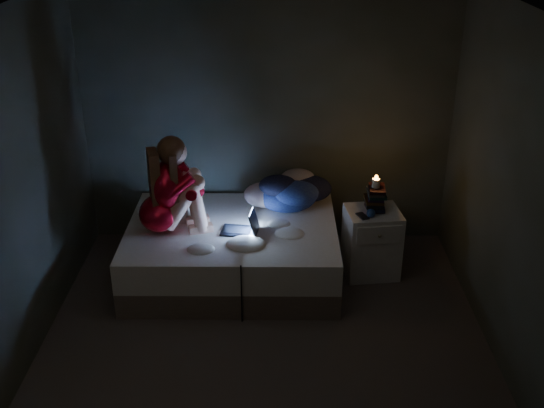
{
  "coord_description": "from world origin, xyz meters",
  "views": [
    {
      "loc": [
        0.09,
        -4.17,
        3.29
      ],
      "look_at": [
        0.05,
        1.0,
        0.8
      ],
      "focal_mm": 42.95,
      "sensor_mm": 36.0,
      "label": 1
    }
  ],
  "objects_px": {
    "laptop": "(239,221)",
    "nightstand": "(371,242)",
    "bed": "(233,251)",
    "woman": "(158,187)",
    "candle": "(376,182)",
    "phone": "(361,215)"
  },
  "relations": [
    {
      "from": "candle",
      "to": "laptop",
      "type": "bearing_deg",
      "value": -170.19
    },
    {
      "from": "nightstand",
      "to": "woman",
      "type": "bearing_deg",
      "value": 178.7
    },
    {
      "from": "laptop",
      "to": "phone",
      "type": "height_order",
      "value": "laptop"
    },
    {
      "from": "woman",
      "to": "nightstand",
      "type": "relative_size",
      "value": 1.4
    },
    {
      "from": "bed",
      "to": "laptop",
      "type": "height_order",
      "value": "laptop"
    },
    {
      "from": "candle",
      "to": "nightstand",
      "type": "bearing_deg",
      "value": -99.97
    },
    {
      "from": "bed",
      "to": "nightstand",
      "type": "bearing_deg",
      "value": 3.13
    },
    {
      "from": "laptop",
      "to": "bed",
      "type": "bearing_deg",
      "value": 130.73
    },
    {
      "from": "laptop",
      "to": "phone",
      "type": "bearing_deg",
      "value": 13.03
    },
    {
      "from": "laptop",
      "to": "candle",
      "type": "relative_size",
      "value": 4.03
    },
    {
      "from": "nightstand",
      "to": "phone",
      "type": "height_order",
      "value": "phone"
    },
    {
      "from": "bed",
      "to": "phone",
      "type": "relative_size",
      "value": 13.65
    },
    {
      "from": "bed",
      "to": "candle",
      "type": "xyz_separation_m",
      "value": [
        1.31,
        0.1,
        0.66
      ]
    },
    {
      "from": "phone",
      "to": "laptop",
      "type": "bearing_deg",
      "value": 169.9
    },
    {
      "from": "nightstand",
      "to": "phone",
      "type": "xyz_separation_m",
      "value": [
        -0.13,
        -0.09,
        0.33
      ]
    },
    {
      "from": "laptop",
      "to": "nightstand",
      "type": "height_order",
      "value": "laptop"
    },
    {
      "from": "phone",
      "to": "woman",
      "type": "bearing_deg",
      "value": 168.48
    },
    {
      "from": "bed",
      "to": "candle",
      "type": "distance_m",
      "value": 1.47
    },
    {
      "from": "bed",
      "to": "candle",
      "type": "height_order",
      "value": "candle"
    },
    {
      "from": "laptop",
      "to": "phone",
      "type": "distance_m",
      "value": 1.1
    },
    {
      "from": "laptop",
      "to": "candle",
      "type": "xyz_separation_m",
      "value": [
        1.23,
        0.21,
        0.29
      ]
    },
    {
      "from": "bed",
      "to": "nightstand",
      "type": "height_order",
      "value": "nightstand"
    }
  ]
}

